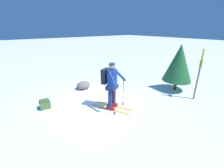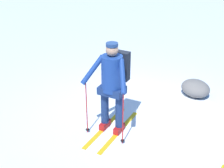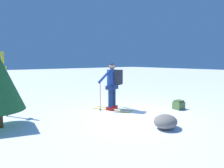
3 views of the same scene
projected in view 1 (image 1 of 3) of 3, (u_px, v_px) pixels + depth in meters
ground_plane at (98, 101)px, 6.35m from camera, size 80.00×80.00×0.00m
skier at (111, 82)px, 5.49m from camera, size 1.10×1.60×1.78m
dropped_backpack at (45, 104)px, 5.78m from camera, size 0.41×0.36×0.35m
trail_marker at (199, 71)px, 6.12m from camera, size 0.20×0.18×2.16m
rock_boulder at (83, 85)px, 7.59m from camera, size 0.70×0.59×0.38m
pine_tree at (179, 63)px, 7.06m from camera, size 1.34×1.34×2.24m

